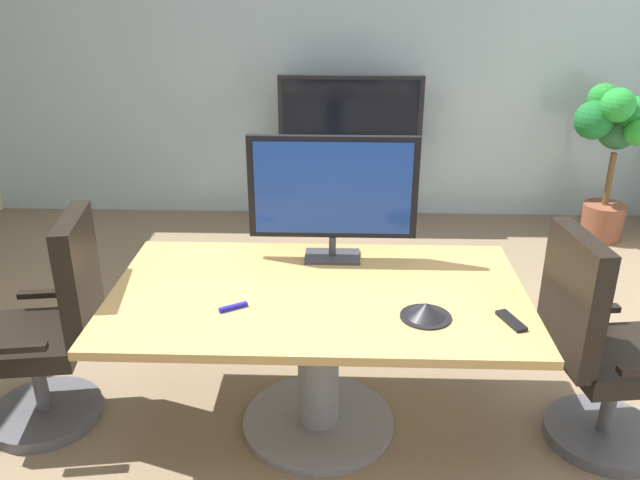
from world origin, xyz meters
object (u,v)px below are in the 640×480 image
Objects in this scene: tv_monitor at (333,191)px; conference_phone at (426,311)px; office_chair_left at (52,340)px; remote_control at (511,321)px; office_chair_right at (598,361)px; conference_table at (318,328)px; wall_display_unit at (349,177)px; potted_plant at (611,141)px.

conference_phone is (0.41, -0.61, -0.33)m from tv_monitor.
tv_monitor is 3.82× the size of conference_phone.
remote_control is (2.12, -0.27, 0.31)m from office_chair_left.
office_chair_right is 0.59m from remote_control.
conference_table is 2.28× the size of tv_monitor.
office_chair_right is at bearing -3.59° from conference_table.
wall_display_unit is (-1.13, 2.83, -0.01)m from office_chair_right.
tv_monitor reaches higher than conference_phone.
office_chair_left is 0.86× the size of potted_plant.
conference_table is 1.76× the size of office_chair_left.
potted_plant is at bearing 48.35° from conference_table.
conference_phone is (0.30, -2.97, 0.34)m from wall_display_unit.
potted_plant is at bearing -5.28° from wall_display_unit.
wall_display_unit is at bearing 87.36° from tv_monitor.
wall_display_unit is (1.47, 2.74, -0.01)m from office_chair_left.
office_chair_left is 6.41× the size of remote_control.
conference_phone is 1.29× the size of remote_control.
conference_table is at bearing 153.94° from conference_phone.
office_chair_left is 3.10m from wall_display_unit.
tv_monitor is at bearing 123.92° from conference_phone.
conference_phone is at bearing 73.93° from office_chair_left.
wall_display_unit is 3.09m from remote_control.
potted_plant reaches higher than conference_phone.
tv_monitor is at bearing 120.34° from remote_control.
remote_control is (-1.45, -2.81, -0.07)m from potted_plant.
tv_monitor reaches higher than office_chair_right.
office_chair_left reaches higher than remote_control.
potted_plant is at bearing 43.07° from remote_control.
tv_monitor is 0.80m from conference_phone.
office_chair_left is 2.60m from office_chair_right.
potted_plant is (2.10, -0.19, 0.39)m from wall_display_unit.
office_chair_right is 4.95× the size of conference_phone.
office_chair_left is at bearing 179.56° from conference_table.
tv_monitor is (1.36, 0.37, 0.66)m from office_chair_left.
potted_plant reaches higher than office_chair_left.
potted_plant is at bearing -27.73° from office_chair_right.
conference_table is at bearing 81.19° from office_chair_left.
conference_phone reaches higher than conference_table.
conference_table is 1.76× the size of office_chair_right.
wall_display_unit is at bearing 95.77° from conference_phone.
potted_plant is 3.31m from conference_phone.
potted_plant is (0.97, 2.63, 0.37)m from office_chair_right.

